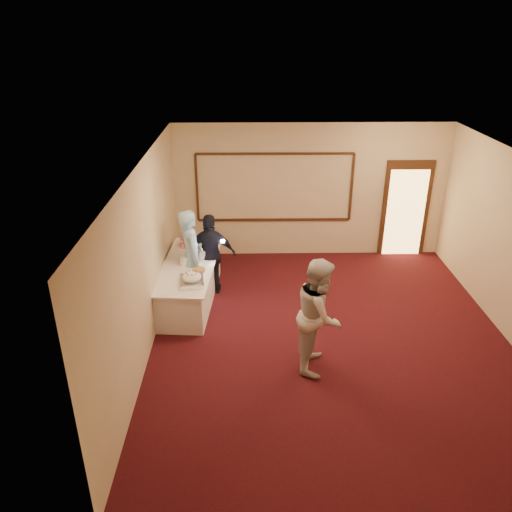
{
  "coord_description": "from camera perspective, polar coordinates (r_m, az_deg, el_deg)",
  "views": [
    {
      "loc": [
        -1.39,
        -7.06,
        4.88
      ],
      "look_at": [
        -1.25,
        0.9,
        1.15
      ],
      "focal_mm": 35.0,
      "sensor_mm": 36.0,
      "label": 1
    }
  ],
  "objects": [
    {
      "name": "cupcake_stand",
      "position": [
        10.16,
        -8.09,
        1.9
      ],
      "size": [
        0.29,
        0.29,
        0.42
      ],
      "color": "#E1447C",
      "rests_on": "buffet_table"
    },
    {
      "name": "buffet_table",
      "position": [
        9.6,
        -7.61,
        -3.03
      ],
      "size": [
        1.16,
        2.58,
        0.77
      ],
      "color": "white",
      "rests_on": "floor"
    },
    {
      "name": "wall_molding",
      "position": [
        11.04,
        2.13,
        7.81
      ],
      "size": [
        3.45,
        0.04,
        1.55
      ],
      "color": "#34180F",
      "rests_on": "room_walls"
    },
    {
      "name": "man",
      "position": [
        9.41,
        -7.39,
        -0.03
      ],
      "size": [
        0.61,
        0.77,
        1.83
      ],
      "primitive_type": "imported",
      "rotation": [
        0.0,
        0.0,
        1.86
      ],
      "color": "#8EC1EE",
      "rests_on": "floor"
    },
    {
      "name": "woman",
      "position": [
        7.6,
        7.24,
        -6.64
      ],
      "size": [
        0.86,
        1.01,
        1.81
      ],
      "primitive_type": "imported",
      "rotation": [
        0.0,
        0.0,
        1.35
      ],
      "color": "beige",
      "rests_on": "floor"
    },
    {
      "name": "doorway",
      "position": [
        11.72,
        16.7,
        5.12
      ],
      "size": [
        1.05,
        0.07,
        2.2
      ],
      "color": "#34180F",
      "rests_on": "floor"
    },
    {
      "name": "floor",
      "position": [
        8.69,
        8.49,
        -9.36
      ],
      "size": [
        7.0,
        7.0,
        0.0
      ],
      "primitive_type": "plane",
      "color": "black",
      "rests_on": "ground"
    },
    {
      "name": "pavlova_tray",
      "position": [
        8.72,
        -7.34,
        -2.58
      ],
      "size": [
        0.45,
        0.58,
        0.2
      ],
      "color": "silver",
      "rests_on": "buffet_table"
    },
    {
      "name": "plate_stack_a",
      "position": [
        9.4,
        -8.09,
        -0.53
      ],
      "size": [
        0.2,
        0.2,
        0.16
      ],
      "color": "white",
      "rests_on": "buffet_table"
    },
    {
      "name": "plate_stack_b",
      "position": [
        9.62,
        -6.24,
        0.23
      ],
      "size": [
        0.21,
        0.21,
        0.17
      ],
      "color": "white",
      "rests_on": "buffet_table"
    },
    {
      "name": "room_walls",
      "position": [
        7.74,
        9.43,
        3.11
      ],
      "size": [
        6.04,
        7.04,
        3.02
      ],
      "color": "beige",
      "rests_on": "floor"
    },
    {
      "name": "camera_flash",
      "position": [
        9.31,
        -3.83,
        1.71
      ],
      "size": [
        0.08,
        0.05,
        0.05
      ],
      "primitive_type": "cube",
      "rotation": [
        0.0,
        0.0,
        -0.21
      ],
      "color": "white",
      "rests_on": "guest"
    },
    {
      "name": "guest",
      "position": [
        9.68,
        -5.16,
        0.18
      ],
      "size": [
        0.96,
        0.41,
        1.63
      ],
      "primitive_type": "imported",
      "rotation": [
        0.0,
        0.0,
        3.13
      ],
      "color": "black",
      "rests_on": "floor"
    },
    {
      "name": "tart",
      "position": [
        9.13,
        -6.53,
        -1.63
      ],
      "size": [
        0.26,
        0.26,
        0.05
      ],
      "color": "white",
      "rests_on": "buffet_table"
    }
  ]
}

